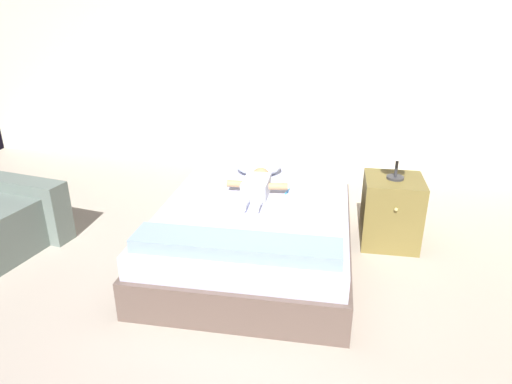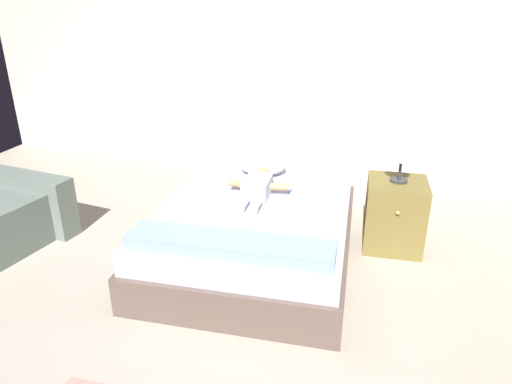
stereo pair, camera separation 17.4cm
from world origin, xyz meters
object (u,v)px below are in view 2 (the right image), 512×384
at_px(toothbrush, 289,191).
at_px(nightstand, 394,214).
at_px(lamp, 402,155).
at_px(bed, 256,230).
at_px(pillow, 262,165).
at_px(baby, 258,186).

relative_size(toothbrush, nightstand, 0.22).
bearing_deg(lamp, bed, -159.37).
distance_m(pillow, nightstand, 1.21).
bearing_deg(toothbrush, baby, -158.19).
distance_m(pillow, lamp, 1.22).
xyz_separation_m(toothbrush, lamp, (0.85, 0.11, 0.34)).
xyz_separation_m(baby, nightstand, (1.09, 0.20, -0.23)).
bearing_deg(nightstand, lamp, 90.00).
xyz_separation_m(bed, nightstand, (1.06, 0.40, 0.07)).
bearing_deg(pillow, lamp, -13.50).
bearing_deg(lamp, baby, -169.47).
relative_size(bed, nightstand, 3.39).
bearing_deg(baby, pillow, 98.30).
relative_size(pillow, nightstand, 0.71).
relative_size(pillow, toothbrush, 3.24).
bearing_deg(bed, baby, 97.92).
bearing_deg(bed, pillow, 98.19).
distance_m(toothbrush, nightstand, 0.87).
xyz_separation_m(pillow, toothbrush, (0.31, -0.38, -0.07)).
relative_size(baby, nightstand, 1.13).
bearing_deg(baby, bed, -82.08).
bearing_deg(pillow, nightstand, -13.50).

